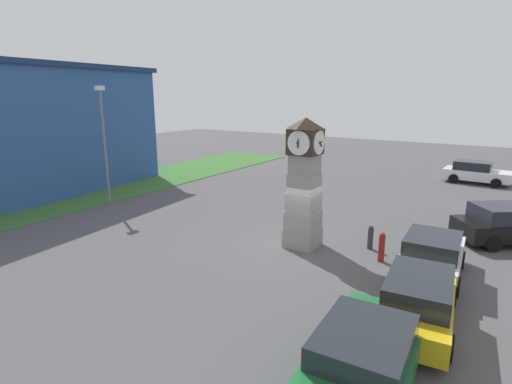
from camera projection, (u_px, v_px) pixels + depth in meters
name	position (u px, v px, depth m)	size (l,w,h in m)	color
ground_plane	(293.00, 247.00, 16.21)	(81.95, 81.95, 0.00)	#4C4C4F
clock_tower	(304.00, 186.00, 15.79)	(1.42, 1.47, 5.20)	gray
bollard_near_tower	(370.00, 237.00, 15.95)	(0.22, 0.22, 0.98)	#333338
bollard_mid_row	(382.00, 247.00, 14.74)	(0.23, 0.23, 1.12)	maroon
car_navy_sedan	(366.00, 353.00, 8.46)	(4.39, 2.25, 1.40)	#19602D
car_near_tower	(419.00, 298.00, 10.64)	(4.60, 2.17, 1.49)	gold
car_by_building	(432.00, 255.00, 13.45)	(3.89, 2.07, 1.53)	silver
car_far_lot	(510.00, 224.00, 16.53)	(4.10, 4.58, 1.61)	black
car_silver_hatch	(476.00, 172.00, 27.76)	(2.14, 4.23, 1.52)	silver
bench	(304.00, 173.00, 28.66)	(1.67, 0.84, 0.90)	brown
street_lamp_far_side	(104.00, 137.00, 21.83)	(0.50, 0.24, 6.49)	slate
grass_verge_far	(6.00, 212.00, 21.02)	(49.17, 6.18, 0.04)	#386B2D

